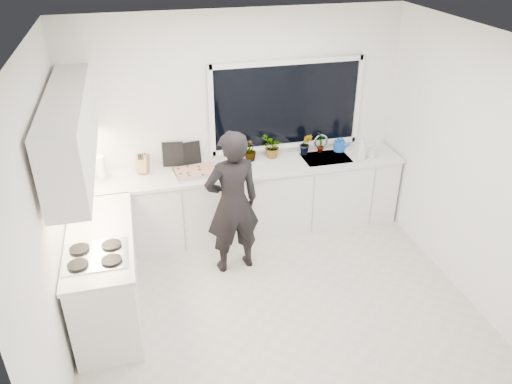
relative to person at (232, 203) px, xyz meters
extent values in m
cube|color=beige|center=(0.29, -0.76, -0.85)|extent=(4.00, 3.50, 0.02)
cube|color=white|center=(0.29, 1.00, 0.51)|extent=(4.00, 0.02, 2.70)
cube|color=white|center=(-1.72, -0.76, 0.51)|extent=(0.02, 3.50, 2.70)
cube|color=white|center=(2.30, -0.76, 0.51)|extent=(0.02, 3.50, 2.70)
cube|color=white|center=(0.29, -0.76, 1.87)|extent=(4.00, 3.50, 0.02)
cube|color=black|center=(0.89, 0.97, 0.71)|extent=(1.80, 0.02, 1.00)
cube|color=white|center=(0.29, 0.69, -0.40)|extent=(3.92, 0.58, 0.88)
cube|color=white|center=(-1.38, -0.41, -0.40)|extent=(0.58, 1.60, 0.88)
cube|color=silver|center=(0.29, 0.68, 0.06)|extent=(3.94, 0.62, 0.04)
cube|color=silver|center=(-1.38, -0.41, 0.06)|extent=(0.62, 1.60, 0.04)
cube|color=white|center=(-1.50, -0.06, 1.01)|extent=(0.34, 2.10, 0.70)
cube|color=silver|center=(1.34, 0.69, 0.03)|extent=(0.58, 0.42, 0.14)
cylinder|color=silver|center=(1.34, 0.89, 0.19)|extent=(0.03, 0.03, 0.22)
cube|color=black|center=(-1.40, -0.76, 0.09)|extent=(0.56, 0.48, 0.03)
imported|color=black|center=(0.00, 0.00, 0.00)|extent=(0.67, 0.49, 1.69)
cube|color=silver|center=(-0.30, 0.66, 0.09)|extent=(0.54, 0.42, 0.03)
cube|color=red|center=(-0.30, 0.66, 0.11)|extent=(0.49, 0.38, 0.01)
cylinder|color=blue|center=(1.58, 0.85, 0.14)|extent=(0.17, 0.17, 0.13)
cylinder|color=white|center=(-1.36, 0.79, 0.21)|extent=(0.11, 0.11, 0.26)
cube|color=#A5674C|center=(-0.89, 0.83, 0.19)|extent=(0.16, 0.14, 0.22)
cylinder|color=#AEAFB3|center=(-1.56, 0.04, 0.16)|extent=(0.13, 0.13, 0.16)
cube|color=black|center=(-0.30, 0.93, 0.22)|extent=(0.22, 0.05, 0.28)
cube|color=black|center=(-0.53, 0.93, 0.23)|extent=(0.25, 0.06, 0.30)
imported|color=#26662D|center=(0.40, 0.85, 0.21)|extent=(0.20, 0.20, 0.27)
imported|color=#26662D|center=(0.69, 0.85, 0.22)|extent=(0.34, 0.35, 0.29)
imported|color=#26662D|center=(1.13, 0.85, 0.22)|extent=(0.19, 0.18, 0.28)
imported|color=#26662D|center=(1.33, 0.85, 0.22)|extent=(0.11, 0.15, 0.29)
imported|color=#D8BF66|center=(1.75, 0.54, 0.23)|extent=(0.16, 0.16, 0.30)
imported|color=#D8BF66|center=(1.89, 0.54, 0.17)|extent=(0.12, 0.12, 0.19)
camera|label=1|loc=(-0.89, -4.59, 2.72)|focal=35.00mm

